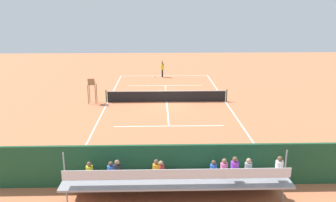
# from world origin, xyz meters

# --- Properties ---
(ground_plane) EXTENTS (60.00, 60.00, 0.00)m
(ground_plane) POSITION_xyz_m (0.00, 0.00, 0.00)
(ground_plane) COLOR #CC7047
(court_line_markings) EXTENTS (10.10, 22.20, 0.01)m
(court_line_markings) POSITION_xyz_m (0.00, -0.04, 0.00)
(court_line_markings) COLOR white
(court_line_markings) RESTS_ON ground
(tennis_net) EXTENTS (10.30, 0.10, 1.07)m
(tennis_net) POSITION_xyz_m (0.00, 0.00, 0.50)
(tennis_net) COLOR black
(tennis_net) RESTS_ON ground
(backdrop_wall) EXTENTS (18.00, 0.16, 2.00)m
(backdrop_wall) POSITION_xyz_m (0.00, 14.00, 1.00)
(backdrop_wall) COLOR #1E4C2D
(backdrop_wall) RESTS_ON ground
(bleacher_stand) EXTENTS (9.06, 2.40, 2.48)m
(bleacher_stand) POSITION_xyz_m (-0.04, 15.34, 0.96)
(bleacher_stand) COLOR gray
(bleacher_stand) RESTS_ON ground
(umpire_chair) EXTENTS (0.67, 0.67, 2.14)m
(umpire_chair) POSITION_xyz_m (6.20, 0.27, 1.31)
(umpire_chair) COLOR olive
(umpire_chair) RESTS_ON ground
(courtside_bench) EXTENTS (1.80, 0.40, 0.93)m
(courtside_bench) POSITION_xyz_m (-3.15, 13.27, 0.56)
(courtside_bench) COLOR #9E754C
(courtside_bench) RESTS_ON ground
(equipment_bag) EXTENTS (0.90, 0.36, 0.36)m
(equipment_bag) POSITION_xyz_m (-1.02, 13.40, 0.18)
(equipment_bag) COLOR #B22D2D
(equipment_bag) RESTS_ON ground
(tennis_player) EXTENTS (0.42, 0.55, 1.93)m
(tennis_player) POSITION_xyz_m (0.24, -10.27, 1.02)
(tennis_player) COLOR black
(tennis_player) RESTS_ON ground
(tennis_racket) EXTENTS (0.57, 0.32, 0.03)m
(tennis_racket) POSITION_xyz_m (1.32, -10.36, 0.01)
(tennis_racket) COLOR black
(tennis_racket) RESTS_ON ground
(tennis_ball_near) EXTENTS (0.07, 0.07, 0.07)m
(tennis_ball_near) POSITION_xyz_m (-1.75, -6.50, 0.03)
(tennis_ball_near) COLOR #CCDB33
(tennis_ball_near) RESTS_ON ground
(tennis_ball_far) EXTENTS (0.07, 0.07, 0.07)m
(tennis_ball_far) POSITION_xyz_m (-0.30, -9.71, 0.03)
(tennis_ball_far) COLOR #CCDB33
(tennis_ball_far) RESTS_ON ground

